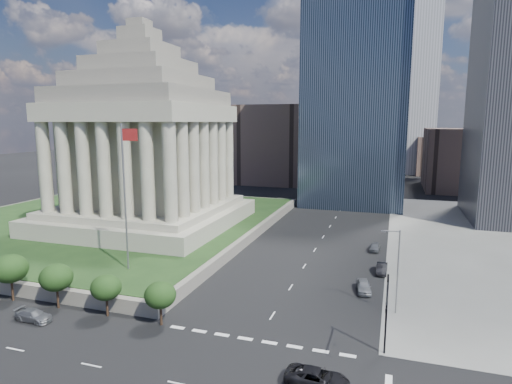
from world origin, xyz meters
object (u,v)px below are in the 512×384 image
at_px(flagpole, 125,189).
at_px(traffic_signal_ne, 386,310).
at_px(parked_sedan_near, 364,286).
at_px(parked_sedan_far, 375,247).
at_px(pickup_truck, 317,378).
at_px(street_lamp_north, 396,267).
at_px(parked_sedan_mid, 382,269).
at_px(war_memorial, 144,126).
at_px(suv_grey, 34,315).

relative_size(flagpole, traffic_signal_ne, 2.50).
xyz_separation_m(parked_sedan_near, parked_sedan_far, (0.52, 19.20, -0.06)).
height_order(pickup_truck, parked_sedan_near, parked_sedan_near).
height_order(flagpole, parked_sedan_near, flagpole).
bearing_deg(pickup_truck, parked_sedan_near, -3.23).
bearing_deg(street_lamp_north, pickup_truck, -109.94).
height_order(parked_sedan_mid, parked_sedan_far, parked_sedan_mid).
relative_size(flagpole, parked_sedan_near, 4.48).
bearing_deg(flagpole, parked_sedan_far, 38.87).
distance_m(war_memorial, pickup_truck, 60.88).
distance_m(war_memorial, flagpole, 28.16).
bearing_deg(traffic_signal_ne, flagpole, 163.29).
distance_m(traffic_signal_ne, suv_grey, 38.03).
relative_size(war_memorial, traffic_signal_ne, 4.88).
bearing_deg(flagpole, war_memorial, 116.89).
bearing_deg(parked_sedan_mid, war_memorial, 168.97).
bearing_deg(parked_sedan_far, street_lamp_north, -77.92).
height_order(war_memorial, traffic_signal_ne, war_memorial).
relative_size(war_memorial, flagpole, 1.95).
distance_m(parked_sedan_mid, parked_sedan_far, 11.24).
distance_m(traffic_signal_ne, pickup_truck, 8.78).
xyz_separation_m(flagpole, parked_sedan_mid, (33.33, 14.51, -12.40)).
bearing_deg(parked_sedan_mid, traffic_signal_ne, -86.94).
distance_m(war_memorial, parked_sedan_far, 48.65).
xyz_separation_m(traffic_signal_ne, pickup_truck, (-5.24, -5.43, -4.49)).
distance_m(suv_grey, parked_sedan_near, 39.97).
relative_size(street_lamp_north, suv_grey, 2.22).
xyz_separation_m(traffic_signal_ne, parked_sedan_far, (-2.50, 35.95, -4.55)).
xyz_separation_m(suv_grey, parked_sedan_near, (34.58, 20.04, 0.11)).
distance_m(flagpole, pickup_truck, 35.30).
relative_size(pickup_truck, parked_sedan_near, 1.22).
bearing_deg(parked_sedan_near, suv_grey, -158.98).
distance_m(parked_sedan_near, parked_sedan_far, 19.20).
relative_size(traffic_signal_ne, parked_sedan_mid, 1.85).
relative_size(war_memorial, suv_grey, 8.64).
distance_m(war_memorial, suv_grey, 43.85).
xyz_separation_m(parked_sedan_near, parked_sedan_mid, (2.03, 8.06, -0.05)).
distance_m(flagpole, parked_sedan_near, 34.26).
bearing_deg(parked_sedan_mid, parked_sedan_near, -103.37).
bearing_deg(street_lamp_north, suv_grey, -159.21).
bearing_deg(traffic_signal_ne, war_memorial, 143.58).
relative_size(pickup_truck, parked_sedan_far, 1.32).
relative_size(street_lamp_north, parked_sedan_far, 2.42).
relative_size(flagpole, parked_sedan_mid, 4.63).
bearing_deg(suv_grey, war_memorial, 16.26).
xyz_separation_m(traffic_signal_ne, parked_sedan_near, (-3.03, 16.76, -4.49)).
distance_m(pickup_truck, parked_sedan_far, 41.47).
bearing_deg(street_lamp_north, parked_sedan_far, 97.70).
bearing_deg(suv_grey, street_lamp_north, -66.26).
distance_m(flagpole, suv_grey, 18.73).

